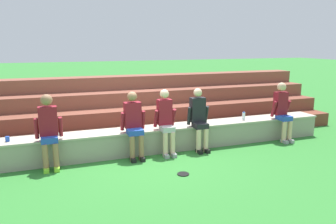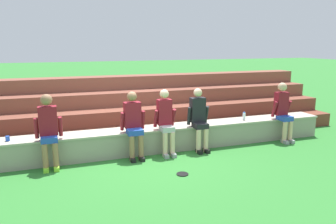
{
  "view_description": "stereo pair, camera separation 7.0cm",
  "coord_description": "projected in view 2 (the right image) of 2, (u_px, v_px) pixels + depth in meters",
  "views": [
    {
      "loc": [
        -1.98,
        -6.71,
        2.48
      ],
      "look_at": [
        0.58,
        0.29,
        0.91
      ],
      "focal_mm": 34.84,
      "sensor_mm": 36.0,
      "label": 1
    },
    {
      "loc": [
        -1.92,
        -6.73,
        2.48
      ],
      "look_at": [
        0.58,
        0.29,
        0.91
      ],
      "focal_mm": 34.84,
      "sensor_mm": 36.0,
      "label": 2
    }
  ],
  "objects": [
    {
      "name": "ground_plane",
      "position": [
        148.0,
        156.0,
        7.35
      ],
      "size": [
        80.0,
        80.0,
        0.0
      ],
      "primitive_type": "plane",
      "color": "#2D752D"
    },
    {
      "name": "stone_seating_wall",
      "position": [
        145.0,
        139.0,
        7.55
      ],
      "size": [
        9.49,
        0.62,
        0.56
      ],
      "color": "gray",
      "rests_on": "ground"
    },
    {
      "name": "brick_bleachers",
      "position": [
        126.0,
        111.0,
        9.36
      ],
      "size": [
        12.02,
        2.49,
        1.52
      ],
      "color": "brown",
      "rests_on": "ground"
    },
    {
      "name": "person_far_left",
      "position": [
        49.0,
        128.0,
        6.49
      ],
      "size": [
        0.54,
        0.51,
        1.5
      ],
      "color": "#996B4C",
      "rests_on": "ground"
    },
    {
      "name": "person_left_of_center",
      "position": [
        134.0,
        122.0,
        7.09
      ],
      "size": [
        0.54,
        0.58,
        1.46
      ],
      "color": "#996B4C",
      "rests_on": "ground"
    },
    {
      "name": "person_center",
      "position": [
        166.0,
        120.0,
        7.32
      ],
      "size": [
        0.5,
        0.56,
        1.47
      ],
      "color": "beige",
      "rests_on": "ground"
    },
    {
      "name": "person_right_of_center",
      "position": [
        199.0,
        118.0,
        7.59
      ],
      "size": [
        0.52,
        0.54,
        1.46
      ],
      "color": "beige",
      "rests_on": "ground"
    },
    {
      "name": "person_far_right",
      "position": [
        283.0,
        110.0,
        8.35
      ],
      "size": [
        0.5,
        0.58,
        1.5
      ],
      "color": "#DBAD89",
      "rests_on": "ground"
    },
    {
      "name": "water_bottle_mid_right",
      "position": [
        244.0,
        116.0,
        8.3
      ],
      "size": [
        0.07,
        0.07,
        0.21
      ],
      "color": "silver",
      "rests_on": "stone_seating_wall"
    },
    {
      "name": "plastic_cup_right_end",
      "position": [
        8.0,
        139.0,
        6.52
      ],
      "size": [
        0.08,
        0.08,
        0.1
      ],
      "primitive_type": "cylinder",
      "color": "blue",
      "rests_on": "stone_seating_wall"
    },
    {
      "name": "frisbee",
      "position": [
        182.0,
        174.0,
        6.28
      ],
      "size": [
        0.23,
        0.23,
        0.02
      ],
      "primitive_type": "cylinder",
      "color": "black",
      "rests_on": "ground"
    }
  ]
}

